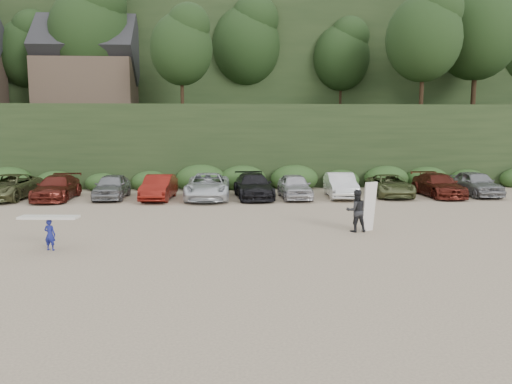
{
  "coord_description": "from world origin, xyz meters",
  "views": [
    {
      "loc": [
        -0.41,
        -20.64,
        4.43
      ],
      "look_at": [
        1.08,
        3.0,
        1.3
      ],
      "focal_mm": 35.0,
      "sensor_mm": 36.0,
      "label": 1
    }
  ],
  "objects": [
    {
      "name": "hillside_backdrop",
      "position": [
        -0.26,
        35.93,
        11.22
      ],
      "size": [
        90.0,
        41.5,
        28.0
      ],
      "color": "black",
      "rests_on": "ground"
    },
    {
      "name": "parked_cars",
      "position": [
        -1.63,
        9.98,
        0.75
      ],
      "size": [
        36.67,
        6.24,
        1.58
      ],
      "color": "#9A9A9E",
      "rests_on": "ground"
    },
    {
      "name": "adult_surfer",
      "position": [
        5.16,
        -0.24,
        0.91
      ],
      "size": [
        1.35,
        0.74,
        2.12
      ],
      "color": "black",
      "rests_on": "ground"
    },
    {
      "name": "ground",
      "position": [
        0.0,
        0.0,
        0.0
      ],
      "size": [
        120.0,
        120.0,
        0.0
      ],
      "primitive_type": "plane",
      "color": "tan",
      "rests_on": "ground"
    },
    {
      "name": "child_surfer",
      "position": [
        -6.69,
        -2.7,
        0.85
      ],
      "size": [
        2.13,
        0.77,
        1.25
      ],
      "color": "navy",
      "rests_on": "ground"
    }
  ]
}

